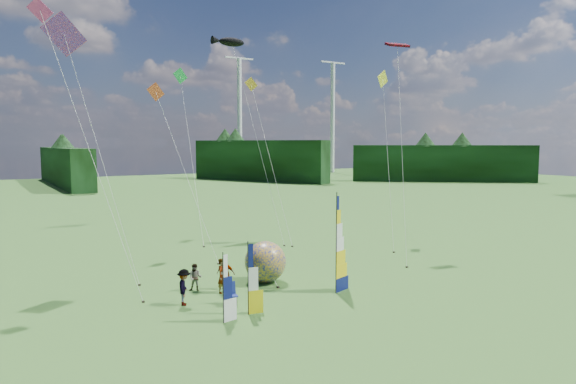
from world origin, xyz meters
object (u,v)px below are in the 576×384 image
bol_inflatable (265,262)px  spectator_b (195,278)px  spectator_d (226,273)px  kite_whale (256,127)px  feather_banner_main (336,245)px  side_banner_far (223,289)px  camp_chair (231,294)px  spectator_c (184,287)px  side_banner_left (248,280)px  spectator_a (222,276)px

bol_inflatable → spectator_b: bol_inflatable is taller
spectator_d → kite_whale: 18.79m
feather_banner_main → kite_whale: (4.63, 17.70, 6.90)m
spectator_b → spectator_d: (1.59, -0.54, 0.13)m
side_banner_far → spectator_d: side_banner_far is taller
spectator_b → kite_whale: 19.31m
camp_chair → spectator_c: bearing=158.3°
kite_whale → spectator_d: bearing=-141.1°
spectator_c → spectator_d: bearing=-39.3°
side_banner_left → spectator_b: side_banner_left is taller
side_banner_far → bol_inflatable: (4.98, 4.99, -0.36)m
feather_banner_main → spectator_a: 6.42m
spectator_c → camp_chair: (1.98, -1.28, -0.34)m
side_banner_left → kite_whale: kite_whale is taller
side_banner_far → spectator_b: bearing=71.0°
spectator_d → kite_whale: size_ratio=0.09×
feather_banner_main → side_banner_far: 7.28m
side_banner_left → kite_whale: size_ratio=0.18×
side_banner_far → feather_banner_main: bearing=-2.7°
bol_inflatable → spectator_c: (-5.57, -1.58, -0.30)m
bol_inflatable → spectator_b: bearing=173.7°
side_banner_left → spectator_d: bearing=87.6°
spectator_a → spectator_b: spectator_a is taller
bol_inflatable → spectator_d: bearing=-178.2°
side_banner_far → spectator_d: size_ratio=1.77×
bol_inflatable → camp_chair: 4.64m
spectator_d → spectator_b: bearing=25.8°
bol_inflatable → spectator_c: size_ratio=1.32×
bol_inflatable → feather_banner_main: bearing=-61.7°
camp_chair → kite_whale: bearing=69.1°
spectator_a → camp_chair: spectator_a is taller
bol_inflatable → spectator_a: bol_inflatable is taller
spectator_a → spectator_d: 0.71m
spectator_d → feather_banner_main: bearing=-174.9°
side_banner_far → spectator_c: (-0.59, 3.41, -0.65)m
side_banner_far → camp_chair: size_ratio=2.71×
side_banner_left → spectator_b: bearing=106.8°
spectator_d → camp_chair: bearing=114.6°
spectator_a → spectator_d: bearing=18.2°
feather_banner_main → side_banner_left: feather_banner_main is taller
spectator_b → side_banner_left: bearing=-46.3°
side_banner_far → spectator_b: side_banner_far is taller
camp_chair → kite_whale: (10.38, 16.56, 8.99)m
spectator_a → spectator_b: 1.58m
camp_chair → kite_whale: 21.51m
side_banner_left → spectator_d: side_banner_left is taller
spectator_b → spectator_c: spectator_c is taller
spectator_d → spectator_a: bearing=94.8°
bol_inflatable → kite_whale: bearing=63.7°
bol_inflatable → spectator_a: bearing=-168.4°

